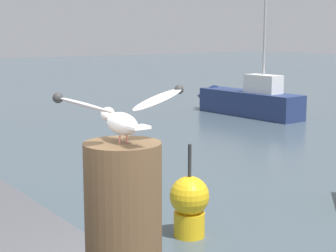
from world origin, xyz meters
name	(u,v)px	position (x,y,z in m)	size (l,w,h in m)	color
mooring_post	(124,245)	(-0.63, -0.50, 1.88)	(0.35, 0.35, 0.96)	#4C3823
seagull	(121,115)	(-0.63, -0.50, 2.48)	(0.39, 0.64, 0.24)	#C66A60
boat_navy	(243,100)	(-12.55, 11.53, 0.51)	(4.79, 1.24, 4.69)	navy
channel_buoy	(189,204)	(-4.40, 2.82, 0.48)	(0.56, 0.56, 1.33)	yellow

